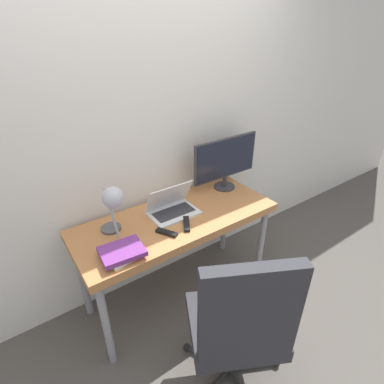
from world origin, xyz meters
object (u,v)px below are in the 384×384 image
laptop (172,207)px  monitor (226,160)px  desk_lamp (113,202)px  office_chair (240,323)px  book_stack (123,253)px  game_controller (116,259)px

laptop → monitor: monitor is taller
laptop → desk_lamp: desk_lamp is taller
laptop → office_chair: office_chair is taller
monitor → book_stack: monitor is taller
laptop → book_stack: bearing=-154.1°
desk_lamp → book_stack: bearing=-104.3°
desk_lamp → game_controller: size_ratio=2.71×
monitor → office_chair: 1.27m
game_controller → desk_lamp: bearing=63.9°
laptop → office_chair: 0.92m
laptop → office_chair: (-0.13, -0.88, -0.22)m
monitor → book_stack: (-1.06, -0.33, -0.21)m
office_chair → book_stack: office_chair is taller
laptop → desk_lamp: size_ratio=0.91×
office_chair → game_controller: bearing=123.4°
book_stack → laptop: bearing=25.9°
book_stack → desk_lamp: bearing=75.7°
monitor → laptop: bearing=-171.1°
desk_lamp → game_controller: (-0.10, -0.20, -0.26)m
laptop → book_stack: (-0.49, -0.24, -0.02)m
desk_lamp → office_chair: 0.99m
laptop → monitor: (0.57, 0.09, 0.20)m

